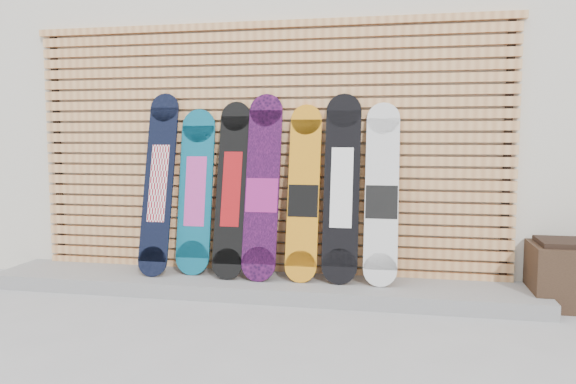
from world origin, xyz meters
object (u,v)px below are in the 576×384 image
snowboard_0 (159,183)px  snowboard_2 (232,189)px  snowboard_5 (342,188)px  snowboard_3 (262,187)px  snowboard_6 (382,194)px  snowboard_1 (196,191)px  snowboard_4 (304,193)px

snowboard_0 → snowboard_2: bearing=1.3°
snowboard_2 → snowboard_5: 0.94m
snowboard_3 → snowboard_6: 0.99m
snowboard_3 → snowboard_5: snowboard_3 is taller
snowboard_2 → snowboard_3: (0.27, -0.01, 0.02)m
snowboard_6 → snowboard_5: bearing=179.3°
snowboard_1 → snowboard_4: (0.96, -0.04, 0.00)m
snowboard_1 → snowboard_2: 0.35m
snowboard_4 → snowboard_5: bearing=0.4°
snowboard_2 → snowboard_4: 0.62m
snowboard_4 → snowboard_5: snowboard_5 is taller
snowboard_4 → snowboard_6: (0.64, -0.00, 0.00)m
snowboard_3 → snowboard_5: 0.67m
snowboard_3 → snowboard_2: bearing=178.4°
snowboard_6 → snowboard_2: bearing=-179.6°
snowboard_0 → snowboard_6: bearing=0.7°
snowboard_0 → snowboard_3: size_ratio=1.01×
snowboard_4 → snowboard_2: bearing=-179.0°
snowboard_1 → snowboard_5: bearing=-1.5°
snowboard_0 → snowboard_5: snowboard_0 is taller
snowboard_2 → snowboard_6: size_ratio=1.01×
snowboard_3 → snowboard_6: bearing=0.9°
snowboard_2 → snowboard_3: 0.27m
snowboard_3 → snowboard_4: size_ratio=1.06×
snowboard_0 → snowboard_6: snowboard_0 is taller
snowboard_4 → snowboard_6: bearing=-0.2°
snowboard_1 → snowboard_2: snowboard_2 is taller
snowboard_5 → snowboard_6: 0.33m
snowboard_2 → snowboard_6: 1.26m
snowboard_2 → snowboard_6: bearing=0.4°
snowboard_2 → snowboard_6: (1.26, 0.01, -0.02)m
snowboard_1 → snowboard_3: size_ratio=0.92×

